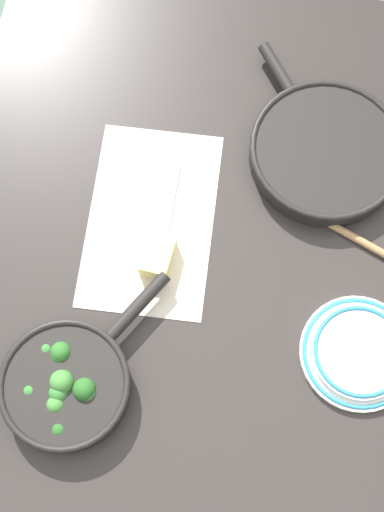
% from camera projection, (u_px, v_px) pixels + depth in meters
% --- Properties ---
extents(ground_plane, '(14.00, 14.00, 0.00)m').
position_uv_depth(ground_plane, '(192.00, 341.00, 2.05)').
color(ground_plane, '#51755B').
extents(dining_table_red, '(1.29, 0.98, 0.74)m').
position_uv_depth(dining_table_red, '(192.00, 271.00, 1.41)').
color(dining_table_red, '#2D2826').
rests_on(dining_table_red, ground_plane).
extents(skillet_broccoli, '(0.34, 0.26, 0.07)m').
position_uv_depth(skillet_broccoli, '(66.00, 383.00, 1.23)').
color(skillet_broccoli, black).
rests_on(skillet_broccoli, dining_table_red).
extents(skillet_eggs, '(0.37, 0.31, 0.05)m').
position_uv_depth(skillet_eggs, '(325.00, 152.00, 1.38)').
color(skillet_eggs, black).
rests_on(skillet_eggs, dining_table_red).
extents(wooden_spoon, '(0.16, 0.33, 0.02)m').
position_uv_depth(wooden_spoon, '(349.00, 234.00, 1.35)').
color(wooden_spoon, '#A87A4C').
rests_on(wooden_spoon, dining_table_red).
extents(parchment_sheet, '(0.39, 0.25, 0.00)m').
position_uv_depth(parchment_sheet, '(151.00, 219.00, 1.36)').
color(parchment_sheet, beige).
rests_on(parchment_sheet, dining_table_red).
extents(grater_knife, '(0.24, 0.03, 0.02)m').
position_uv_depth(grater_knife, '(160.00, 236.00, 1.35)').
color(grater_knife, silver).
rests_on(grater_knife, dining_table_red).
extents(cheese_block, '(0.08, 0.06, 0.04)m').
position_uv_depth(cheese_block, '(158.00, 256.00, 1.32)').
color(cheese_block, '#EFD67A').
rests_on(cheese_block, dining_table_red).
extents(dinner_plate_stack, '(0.21, 0.21, 0.03)m').
position_uv_depth(dinner_plate_stack, '(359.00, 352.00, 1.27)').
color(dinner_plate_stack, silver).
rests_on(dinner_plate_stack, dining_table_red).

